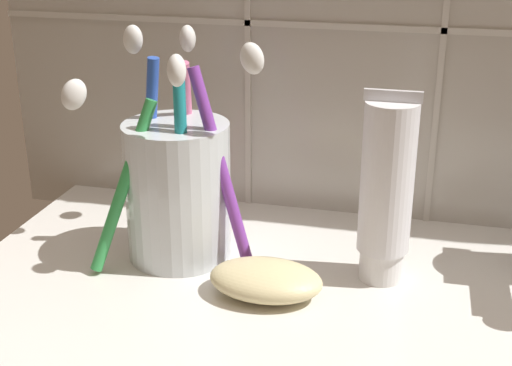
{
  "coord_description": "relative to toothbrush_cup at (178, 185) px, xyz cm",
  "views": [
    {
      "loc": [
        1.16,
        -44.2,
        28.18
      ],
      "look_at": [
        -10.44,
        1.45,
        9.55
      ],
      "focal_mm": 50.0,
      "sensor_mm": 36.0,
      "label": 1
    }
  ],
  "objects": [
    {
      "name": "toothpaste_tube",
      "position": [
        15.83,
        0.02,
        1.24
      ],
      "size": [
        3.99,
        3.8,
        14.35
      ],
      "color": "white",
      "rests_on": "sink_counter"
    },
    {
      "name": "soap_bar",
      "position": [
        8.1,
        -4.53,
        -4.67
      ],
      "size": [
        8.15,
        5.46,
        2.39
      ],
      "primitive_type": "ellipsoid",
      "color": "beige",
      "rests_on": "sink_counter"
    },
    {
      "name": "toothbrush_cup",
      "position": [
        0.0,
        0.0,
        0.0
      ],
      "size": [
        14.23,
        13.42,
        17.77
      ],
      "color": "silver",
      "rests_on": "sink_counter"
    },
    {
      "name": "sink_counter",
      "position": [
        17.22,
        -3.61,
        -6.87
      ],
      "size": [
        64.83,
        31.01,
        2.0
      ],
      "primitive_type": "cube",
      "color": "silver",
      "rests_on": "ground"
    }
  ]
}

